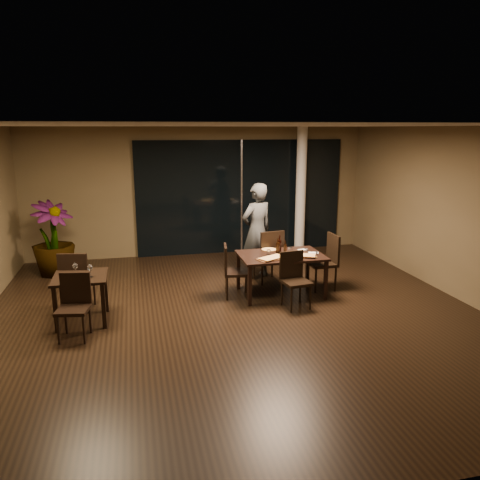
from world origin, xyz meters
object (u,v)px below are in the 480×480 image
chair_main_right (327,259)px  bottle_b (285,248)px  chair_side_far (76,278)px  chair_main_left (232,268)px  side_table (81,284)px  bottle_a (278,246)px  chair_main_near (294,276)px  main_table (281,259)px  potted_plant (53,238)px  chair_main_far (269,254)px  chair_side_near (74,302)px  bottle_c (279,244)px  diner (257,231)px

chair_main_right → bottle_b: (-0.85, -0.10, 0.29)m
chair_side_far → chair_main_left: bearing=-166.6°
side_table → bottle_a: size_ratio=2.72×
chair_main_near → bottle_a: bearing=90.6°
main_table → chair_main_right: size_ratio=1.44×
side_table → potted_plant: (-0.79, 2.69, 0.14)m
chair_main_far → chair_main_right: bearing=140.9°
side_table → chair_main_left: size_ratio=0.84×
chair_main_right → chair_side_near: bearing=-77.1°
bottle_a → bottle_c: (0.07, 0.10, 0.01)m
side_table → chair_main_right: bearing=8.0°
chair_main_right → chair_side_far: chair_main_right is taller
chair_side_near → bottle_a: 3.57m
chair_main_left → bottle_c: 0.98m
main_table → chair_main_far: bearing=91.3°
potted_plant → bottle_a: 4.66m
diner → chair_side_near: bearing=10.5°
diner → bottle_a: size_ratio=6.53×
main_table → diner: 1.16m
side_table → bottle_c: bottle_c is taller
chair_main_near → diner: 1.78m
chair_main_left → bottle_b: size_ratio=3.86×
chair_main_left → chair_side_far: bearing=100.9°
chair_side_near → bottle_c: bearing=28.4°
diner → bottle_c: size_ratio=6.00×
chair_main_right → potted_plant: bearing=-113.8°
diner → bottle_b: size_ratio=7.75×
bottle_a → bottle_b: bearing=-11.3°
main_table → bottle_c: bottle_c is taller
side_table → chair_main_far: size_ratio=0.76×
bottle_a → chair_main_right: bearing=4.5°
chair_side_near → diner: bearing=42.9°
chair_main_near → bottle_a: (-0.10, 0.63, 0.37)m
chair_main_left → chair_side_near: size_ratio=1.02×
main_table → side_table: (-3.40, -0.50, -0.05)m
side_table → bottle_c: bearing=10.5°
side_table → chair_main_near: 3.45m
main_table → chair_side_near: 3.60m
chair_side_near → bottle_a: size_ratio=3.19×
chair_side_near → diner: diner is taller
main_table → bottle_b: 0.21m
chair_side_far → bottle_c: 3.55m
chair_main_far → chair_main_near: chair_main_far is taller
chair_side_far → potted_plant: bearing=-61.8°
chair_main_left → chair_side_far: (-2.63, -0.09, 0.04)m
chair_main_left → bottle_c: bottle_c is taller
side_table → chair_main_far: bearing=19.1°
potted_plant → chair_main_far: bearing=-20.0°
main_table → chair_main_left: 0.90m
diner → chair_main_near: bearing=73.9°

